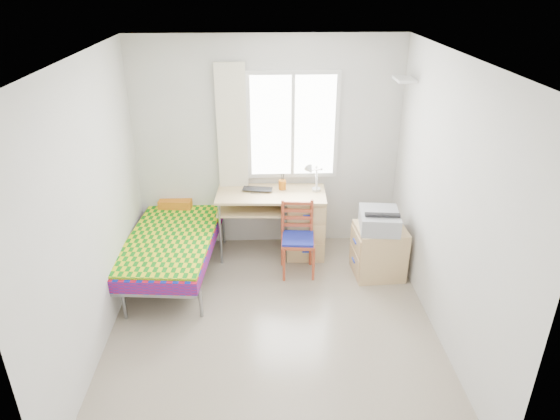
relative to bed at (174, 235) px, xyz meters
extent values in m
plane|color=#BCAD93|center=(1.11, -1.15, -0.43)|extent=(3.50, 3.50, 0.00)
plane|color=white|center=(1.11, -1.15, 2.17)|extent=(3.50, 3.50, 0.00)
plane|color=silver|center=(1.11, 0.60, 0.87)|extent=(3.20, 0.00, 3.20)
plane|color=silver|center=(-0.49, -1.15, 0.87)|extent=(0.00, 3.50, 3.50)
plane|color=silver|center=(2.71, -1.15, 0.87)|extent=(0.00, 3.50, 3.50)
cube|color=white|center=(1.41, 0.58, 1.12)|extent=(1.10, 0.04, 1.30)
cube|color=white|center=(1.41, 0.57, 1.12)|extent=(1.00, 0.02, 1.20)
cube|color=white|center=(1.41, 0.57, 1.12)|extent=(0.04, 0.02, 1.20)
cube|color=beige|center=(0.69, 0.53, 1.02)|extent=(0.35, 0.05, 1.70)
cube|color=white|center=(2.60, 0.25, 1.72)|extent=(0.20, 0.32, 0.03)
cube|color=gray|center=(0.00, -0.07, -0.09)|extent=(1.09, 2.10, 0.06)
cube|color=#AF0B26|center=(0.00, -0.07, 0.00)|extent=(1.13, 2.12, 0.14)
cube|color=yellow|center=(0.00, -0.09, 0.08)|extent=(1.10, 2.00, 0.03)
cube|color=tan|center=(0.00, 0.91, 0.18)|extent=(0.97, 0.14, 0.56)
cube|color=orange|center=(-0.05, 0.64, 0.14)|extent=(0.43, 0.38, 0.10)
cylinder|color=gray|center=(-0.38, -0.99, -0.27)|extent=(0.04, 0.04, 0.32)
cylinder|color=gray|center=(0.39, 0.84, -0.27)|extent=(0.04, 0.04, 0.32)
cube|color=tan|center=(1.14, 0.29, 0.37)|extent=(1.33, 0.66, 0.03)
cube|color=tan|center=(1.56, 0.29, -0.04)|extent=(0.48, 0.60, 0.78)
cube|color=tan|center=(0.90, 0.29, 0.20)|extent=(0.82, 0.59, 0.02)
cylinder|color=gray|center=(0.53, 0.04, -0.04)|extent=(0.03, 0.03, 0.78)
cylinder|color=gray|center=(0.53, 0.54, -0.04)|extent=(0.03, 0.03, 0.78)
cube|color=#AD3F21|center=(1.43, -0.20, -0.01)|extent=(0.41, 0.41, 0.04)
cube|color=navy|center=(1.43, -0.20, 0.02)|extent=(0.38, 0.38, 0.04)
cube|color=#AD3F21|center=(1.43, -0.03, 0.25)|extent=(0.34, 0.06, 0.37)
cylinder|color=#AD3F21|center=(1.27, -0.37, -0.22)|extent=(0.03, 0.03, 0.42)
cylinder|color=#AD3F21|center=(1.60, -0.03, 0.00)|extent=(0.04, 0.04, 0.86)
cube|color=tan|center=(2.37, -0.26, -0.13)|extent=(0.57, 0.52, 0.60)
cube|color=tan|center=(2.09, -0.26, 0.01)|extent=(0.03, 0.45, 0.22)
cube|color=tan|center=(2.09, -0.26, -0.24)|extent=(0.03, 0.45, 0.22)
cube|color=#A2A4AA|center=(2.33, -0.27, 0.27)|extent=(0.48, 0.54, 0.20)
cube|color=black|center=(2.33, -0.27, 0.37)|extent=(0.38, 0.44, 0.02)
imported|color=black|center=(0.97, 0.31, 0.40)|extent=(0.39, 0.29, 0.03)
cylinder|color=orange|center=(1.28, 0.41, 0.44)|extent=(0.10, 0.10, 0.11)
cylinder|color=white|center=(1.69, 0.34, 0.40)|extent=(0.10, 0.10, 0.03)
cylinder|color=white|center=(1.69, 0.34, 0.54)|extent=(0.02, 0.12, 0.27)
cylinder|color=white|center=(1.67, 0.26, 0.69)|extent=(0.13, 0.24, 0.11)
cone|color=white|center=(1.59, 0.16, 0.72)|extent=(0.14, 0.16, 0.13)
imported|color=gray|center=(0.93, 0.33, 0.16)|extent=(0.17, 0.24, 0.02)
camera|label=1|loc=(1.02, -5.17, 2.79)|focal=32.00mm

